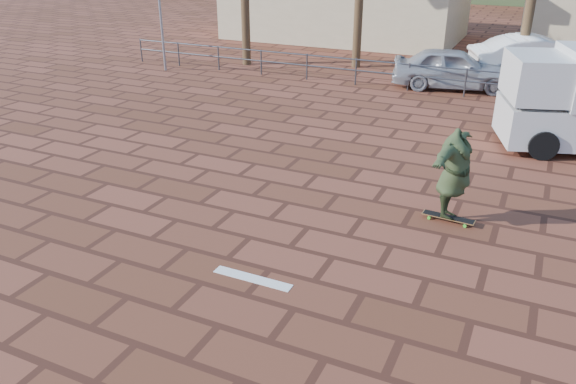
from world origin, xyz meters
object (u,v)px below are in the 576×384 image
object	(u,v)px
longboard	(448,217)
skateboarder	(454,174)
car_silver	(453,68)
car_white	(539,59)

from	to	relation	value
longboard	skateboarder	distance (m)	0.94
longboard	skateboarder	bearing A→B (deg)	67.63
longboard	car_silver	distance (m)	10.93
car_white	longboard	bearing A→B (deg)	154.52
longboard	car_white	bearing A→B (deg)	90.36
longboard	car_silver	bearing A→B (deg)	104.16
skateboarder	car_silver	world-z (taller)	skateboarder
skateboarder	car_silver	bearing A→B (deg)	14.60
longboard	car_white	size ratio (longest dim) A/B	0.20
car_silver	longboard	bearing A→B (deg)	178.09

